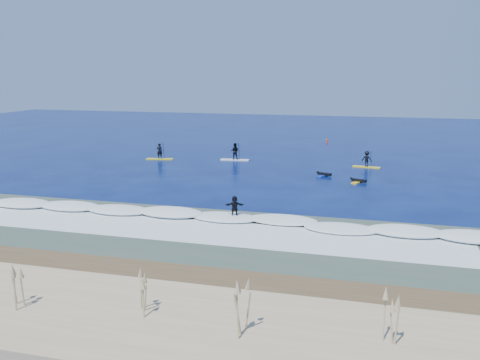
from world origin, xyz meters
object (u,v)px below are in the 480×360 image
(prone_paddler_far, at_px, (324,174))
(sup_paddler_center, at_px, (235,153))
(sup_paddler_right, at_px, (367,160))
(prone_paddler_near, at_px, (358,181))
(sup_paddler_left, at_px, (160,154))
(marker_buoy, at_px, (327,141))
(wave_surfer, at_px, (235,207))

(prone_paddler_far, bearing_deg, sup_paddler_center, 81.03)
(sup_paddler_right, distance_m, prone_paddler_near, 8.26)
(sup_paddler_right, relative_size, prone_paddler_far, 1.45)
(sup_paddler_left, bearing_deg, prone_paddler_near, -29.14)
(prone_paddler_far, bearing_deg, sup_paddler_right, -10.34)
(sup_paddler_center, distance_m, marker_buoy, 20.11)
(sup_paddler_center, bearing_deg, sup_paddler_right, -8.13)
(sup_paddler_right, relative_size, marker_buoy, 4.26)
(prone_paddler_near, bearing_deg, prone_paddler_far, 76.92)
(sup_paddler_right, bearing_deg, sup_paddler_center, -174.09)
(sup_paddler_center, xyz_separation_m, marker_buoy, (8.45, 18.24, -0.56))
(prone_paddler_near, relative_size, marker_buoy, 2.91)
(sup_paddler_right, relative_size, wave_surfer, 1.36)
(sup_paddler_left, height_order, sup_paddler_right, sup_paddler_left)
(prone_paddler_far, bearing_deg, sup_paddler_left, 98.24)
(wave_surfer, bearing_deg, prone_paddler_far, 61.28)
(sup_paddler_right, distance_m, prone_paddler_far, 7.10)
(sup_paddler_center, bearing_deg, prone_paddler_near, -37.07)
(sup_paddler_right, height_order, marker_buoy, sup_paddler_right)
(marker_buoy, bearing_deg, sup_paddler_right, -71.43)
(wave_surfer, bearing_deg, sup_paddler_right, 55.75)
(prone_paddler_near, bearing_deg, sup_paddler_right, 17.75)
(sup_paddler_right, bearing_deg, marker_buoy, 117.44)
(sup_paddler_left, height_order, wave_surfer, sup_paddler_left)
(sup_paddler_center, bearing_deg, wave_surfer, -79.07)
(sup_paddler_right, xyz_separation_m, prone_paddler_near, (-0.39, -8.22, -0.66))
(sup_paddler_center, height_order, marker_buoy, sup_paddler_center)
(sup_paddler_right, height_order, prone_paddler_far, sup_paddler_right)
(prone_paddler_far, xyz_separation_m, wave_surfer, (-4.05, -17.40, 0.72))
(sup_paddler_right, bearing_deg, sup_paddler_left, -168.67)
(sup_paddler_center, relative_size, marker_buoy, 4.79)
(sup_paddler_right, relative_size, prone_paddler_near, 1.46)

